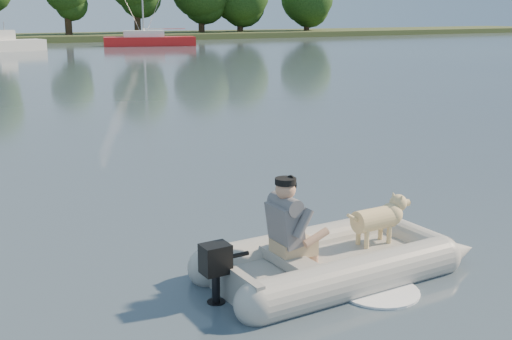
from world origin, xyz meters
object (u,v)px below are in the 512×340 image
man (287,221)px  dog (374,223)px  dinghy (337,227)px  sailboat (149,40)px  motorboat (8,37)px

man → dog: size_ratio=1.16×
dinghy → sailboat: sailboat is taller
dinghy → dog: dinghy is taller
dog → dinghy: bearing=-175.4°
sailboat → dinghy: bearing=-91.0°
dinghy → dog: size_ratio=4.80×
man → motorboat: bearing=83.5°
dinghy → motorboat: size_ratio=0.78×
man → dog: man is taller
dinghy → dog: bearing=4.6°
dinghy → sailboat: (15.21, 47.80, -0.08)m
dinghy → man: man is taller
motorboat → sailboat: sailboat is taller
dinghy → motorboat: bearing=84.3°
dinghy → dog: 0.61m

